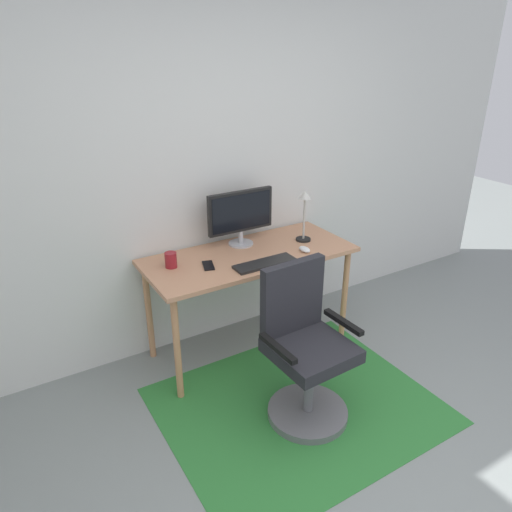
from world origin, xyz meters
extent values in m
cube|color=silver|center=(0.00, 2.20, 1.30)|extent=(6.00, 0.10, 2.60)
cube|color=#2D7834|center=(0.04, 1.08, 0.00)|extent=(1.65, 1.36, 0.01)
cube|color=tan|center=(0.11, 1.81, 0.75)|extent=(1.48, 0.64, 0.03)
cylinder|color=tan|center=(-0.57, 1.55, 0.37)|extent=(0.04, 0.04, 0.74)
cylinder|color=tan|center=(0.79, 1.55, 0.37)|extent=(0.04, 0.04, 0.74)
cylinder|color=tan|center=(-0.57, 2.07, 0.37)|extent=(0.04, 0.04, 0.74)
cylinder|color=tan|center=(0.79, 2.07, 0.37)|extent=(0.04, 0.04, 0.74)
cylinder|color=#B2B2B7|center=(0.14, 1.99, 0.77)|extent=(0.18, 0.18, 0.01)
cylinder|color=#B2B2B7|center=(0.14, 1.99, 0.83)|extent=(0.04, 0.04, 0.09)
cube|color=black|center=(0.14, 1.99, 1.02)|extent=(0.50, 0.04, 0.30)
cube|color=black|center=(0.14, 1.97, 1.02)|extent=(0.46, 0.00, 0.26)
cube|color=black|center=(0.11, 1.60, 0.78)|extent=(0.43, 0.13, 0.02)
ellipsoid|color=white|center=(0.46, 1.64, 0.78)|extent=(0.06, 0.10, 0.03)
cylinder|color=maroon|center=(-0.44, 1.89, 0.82)|extent=(0.08, 0.08, 0.10)
cube|color=black|center=(-0.23, 1.77, 0.77)|extent=(0.11, 0.15, 0.01)
cylinder|color=black|center=(0.58, 1.82, 0.78)|extent=(0.11, 0.11, 0.01)
cylinder|color=beige|center=(0.58, 1.82, 0.94)|extent=(0.02, 0.02, 0.31)
cone|color=beige|center=(0.58, 1.82, 1.12)|extent=(0.09, 0.09, 0.06)
cylinder|color=slate|center=(0.04, 0.98, 0.03)|extent=(0.49, 0.49, 0.05)
cylinder|color=slate|center=(0.04, 0.98, 0.25)|extent=(0.06, 0.06, 0.40)
cube|color=#232328|center=(0.04, 0.98, 0.49)|extent=(0.46, 0.46, 0.08)
cube|color=#232328|center=(0.03, 1.17, 0.75)|extent=(0.42, 0.08, 0.45)
cube|color=black|center=(-0.20, 0.97, 0.60)|extent=(0.05, 0.31, 0.03)
cube|color=black|center=(0.28, 0.99, 0.60)|extent=(0.05, 0.31, 0.03)
camera|label=1|loc=(-1.42, -0.82, 2.12)|focal=33.52mm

